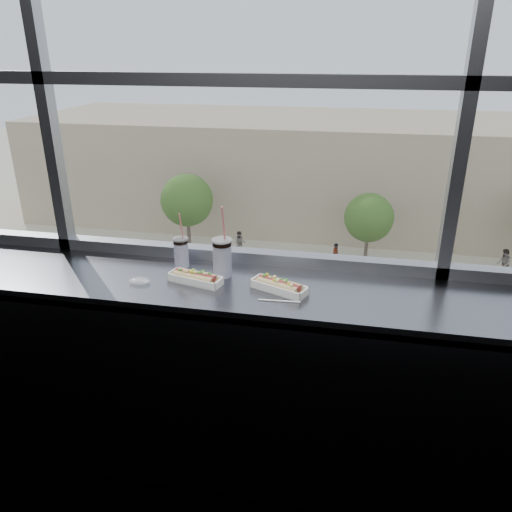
% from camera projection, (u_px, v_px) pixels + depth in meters
% --- Properties ---
extents(wall_back_lower, '(6.00, 0.00, 6.00)m').
position_uv_depth(wall_back_lower, '(243.00, 349.00, 2.84)').
color(wall_back_lower, black).
rests_on(wall_back_lower, ground).
extents(window_glass, '(6.00, 0.00, 6.00)m').
position_uv_depth(window_glass, '(240.00, 7.00, 2.18)').
color(window_glass, silver).
rests_on(window_glass, ground).
extents(window_mullions, '(6.00, 0.08, 2.40)m').
position_uv_depth(window_mullions, '(239.00, 7.00, 2.16)').
color(window_mullions, gray).
rests_on(window_mullions, ground).
extents(counter, '(6.00, 0.55, 0.06)m').
position_uv_depth(counter, '(229.00, 288.00, 2.39)').
color(counter, slate).
rests_on(counter, ground).
extents(counter_fascia, '(6.00, 0.04, 1.04)m').
position_uv_depth(counter_fascia, '(219.00, 410.00, 2.36)').
color(counter_fascia, slate).
rests_on(counter_fascia, ground).
extents(hotdog_tray_left, '(0.28, 0.15, 0.07)m').
position_uv_depth(hotdog_tray_left, '(195.00, 277.00, 2.37)').
color(hotdog_tray_left, white).
rests_on(hotdog_tray_left, counter).
extents(hotdog_tray_right, '(0.28, 0.18, 0.07)m').
position_uv_depth(hotdog_tray_right, '(279.00, 286.00, 2.29)').
color(hotdog_tray_right, white).
rests_on(hotdog_tray_right, counter).
extents(soda_cup_left, '(0.08, 0.08, 0.29)m').
position_uv_depth(soda_cup_left, '(181.00, 251.00, 2.52)').
color(soda_cup_left, white).
rests_on(soda_cup_left, counter).
extents(soda_cup_right, '(0.10, 0.10, 0.36)m').
position_uv_depth(soda_cup_right, '(222.00, 256.00, 2.42)').
color(soda_cup_right, white).
rests_on(soda_cup_right, counter).
extents(loose_straw, '(0.19, 0.02, 0.01)m').
position_uv_depth(loose_straw, '(279.00, 301.00, 2.20)').
color(loose_straw, white).
rests_on(loose_straw, counter).
extents(wrapper, '(0.10, 0.07, 0.02)m').
position_uv_depth(wrapper, '(139.00, 281.00, 2.37)').
color(wrapper, silver).
rests_on(wrapper, counter).
extents(plaza_ground, '(120.00, 120.00, 0.00)m').
position_uv_depth(plaza_ground, '(346.00, 198.00, 46.64)').
color(plaza_ground, beige).
rests_on(plaza_ground, ground).
extents(street_asphalt, '(80.00, 10.00, 0.06)m').
position_uv_depth(street_asphalt, '(331.00, 325.00, 25.39)').
color(street_asphalt, black).
rests_on(street_asphalt, plaza_ground).
extents(far_sidewalk, '(80.00, 6.00, 0.04)m').
position_uv_depth(far_sidewalk, '(338.00, 263.00, 32.62)').
color(far_sidewalk, beige).
rests_on(far_sidewalk, plaza_ground).
extents(far_building, '(50.00, 14.00, 8.00)m').
position_uv_depth(far_building, '(347.00, 169.00, 40.11)').
color(far_building, tan).
rests_on(far_building, plaza_ground).
extents(car_near_a, '(3.31, 6.89, 2.23)m').
position_uv_depth(car_near_a, '(38.00, 318.00, 23.80)').
color(car_near_a, '#A5A8AB').
rests_on(car_near_a, street_asphalt).
extents(car_far_a, '(3.34, 6.36, 2.02)m').
position_uv_depth(car_far_a, '(154.00, 259.00, 30.60)').
color(car_far_a, black).
rests_on(car_far_a, street_asphalt).
extents(car_far_b, '(3.25, 6.22, 1.98)m').
position_uv_depth(car_far_b, '(378.00, 278.00, 28.19)').
color(car_far_b, maroon).
rests_on(car_far_b, street_asphalt).
extents(car_near_c, '(3.24, 6.70, 2.17)m').
position_uv_depth(car_near_c, '(318.00, 349.00, 21.41)').
color(car_near_c, '#611710').
rests_on(car_near_c, street_asphalt).
extents(pedestrian_b, '(0.65, 0.87, 1.95)m').
position_uv_depth(pedestrian_b, '(336.00, 253.00, 31.65)').
color(pedestrian_b, '#66605B').
rests_on(pedestrian_b, far_sidewalk).
extents(pedestrian_c, '(0.77, 1.02, 2.30)m').
position_uv_depth(pedestrian_c, '(442.00, 253.00, 31.22)').
color(pedestrian_c, '#66605B').
rests_on(pedestrian_c, far_sidewalk).
extents(pedestrian_a, '(0.86, 0.64, 1.93)m').
position_uv_depth(pedestrian_a, '(240.00, 241.00, 33.67)').
color(pedestrian_a, '#66605B').
rests_on(pedestrian_a, far_sidewalk).
extents(pedestrian_d, '(0.73, 0.98, 2.20)m').
position_uv_depth(pedestrian_d, '(504.00, 261.00, 30.20)').
color(pedestrian_d, '#66605B').
rests_on(pedestrian_d, far_sidewalk).
extents(tree_left, '(3.50, 3.50, 5.47)m').
position_uv_depth(tree_left, '(187.00, 200.00, 33.02)').
color(tree_left, '#47382B').
rests_on(tree_left, far_sidewalk).
extents(tree_center, '(3.08, 3.08, 4.81)m').
position_uv_depth(tree_center, '(369.00, 218.00, 31.06)').
color(tree_center, '#47382B').
rests_on(tree_center, far_sidewalk).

